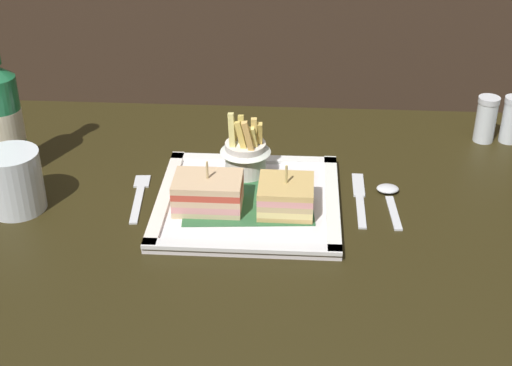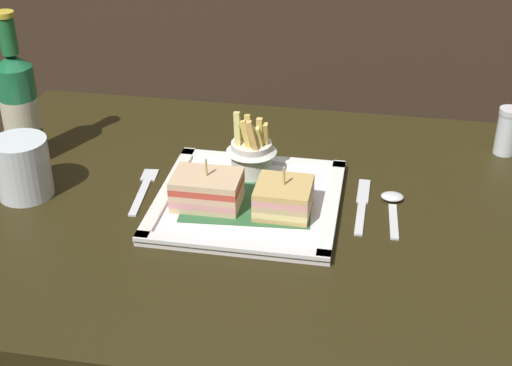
{
  "view_description": "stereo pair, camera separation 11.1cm",
  "coord_description": "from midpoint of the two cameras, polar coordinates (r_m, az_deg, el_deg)",
  "views": [
    {
      "loc": [
        0.05,
        -0.96,
        1.35
      ],
      "look_at": [
        -0.01,
        -0.0,
        0.79
      ],
      "focal_mm": 52.09,
      "sensor_mm": 36.0,
      "label": 1
    },
    {
      "loc": [
        0.16,
        -0.95,
        1.35
      ],
      "look_at": [
        -0.01,
        -0.0,
        0.79
      ],
      "focal_mm": 52.09,
      "sensor_mm": 36.0,
      "label": 2
    }
  ],
  "objects": [
    {
      "name": "dining_table",
      "position": [
        1.23,
        3.18,
        -8.75
      ],
      "size": [
        1.03,
        0.73,
        0.75
      ],
      "color": "black",
      "rests_on": "ground_plane"
    },
    {
      "name": "square_plate",
      "position": [
        1.13,
        2.2,
        -1.55
      ],
      "size": [
        0.27,
        0.27,
        0.02
      ],
      "color": "white",
      "rests_on": "dining_table"
    },
    {
      "name": "sandwich_half_left",
      "position": [
        1.1,
        -0.91,
        -0.64
      ],
      "size": [
        0.1,
        0.07,
        0.08
      ],
      "color": "#D7BA8B",
      "rests_on": "square_plate"
    },
    {
      "name": "sandwich_half_right",
      "position": [
        1.09,
        5.05,
        -1.26
      ],
      "size": [
        0.08,
        0.08,
        0.07
      ],
      "color": "tan",
      "rests_on": "square_plate"
    },
    {
      "name": "fries_cup",
      "position": [
        1.17,
        2.35,
        2.39
      ],
      "size": [
        0.08,
        0.08,
        0.11
      ],
      "color": "silver",
      "rests_on": "square_plate"
    },
    {
      "name": "beer_bottle",
      "position": [
        1.26,
        -15.32,
        5.69
      ],
      "size": [
        0.06,
        0.06,
        0.26
      ],
      "color": "#1E6F3E",
      "rests_on": "dining_table"
    },
    {
      "name": "water_glass",
      "position": [
        1.18,
        -14.92,
        0.82
      ],
      "size": [
        0.09,
        0.09,
        0.09
      ],
      "color": "silver",
      "rests_on": "dining_table"
    },
    {
      "name": "fork",
      "position": [
        1.18,
        -5.96,
        -0.49
      ],
      "size": [
        0.03,
        0.14,
        0.0
      ],
      "color": "silver",
      "rests_on": "dining_table"
    },
    {
      "name": "knife",
      "position": [
        1.15,
        10.89,
        -1.63
      ],
      "size": [
        0.02,
        0.16,
        0.0
      ],
      "color": "silver",
      "rests_on": "dining_table"
    },
    {
      "name": "spoon",
      "position": [
        1.16,
        13.17,
        -1.57
      ],
      "size": [
        0.03,
        0.12,
        0.01
      ],
      "color": "silver",
      "rests_on": "dining_table"
    },
    {
      "name": "salt_shaker",
      "position": [
        1.35,
        20.95,
        3.49
      ],
      "size": [
        0.04,
        0.04,
        0.08
      ],
      "color": "silver",
      "rests_on": "dining_table"
    }
  ]
}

